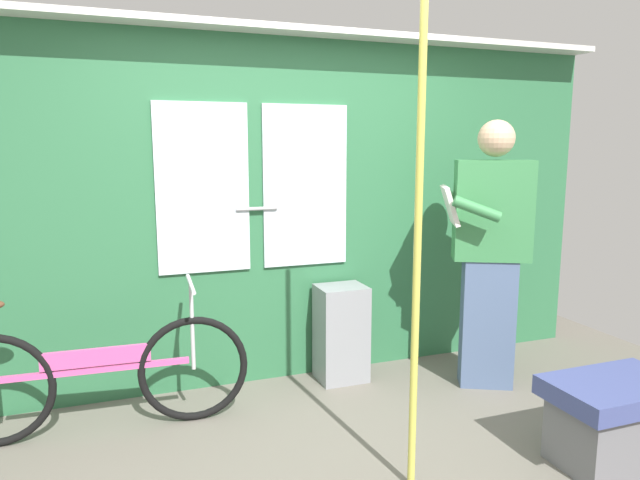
# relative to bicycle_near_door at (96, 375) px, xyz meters

# --- Properties ---
(ground_plane) EXTENTS (5.86, 4.34, 0.04)m
(ground_plane) POSITION_rel_bicycle_near_door_xyz_m (1.25, -0.91, -0.37)
(ground_plane) COLOR #666056
(train_door_wall) EXTENTS (4.86, 0.28, 2.39)m
(train_door_wall) POSITION_rel_bicycle_near_door_xyz_m (1.24, 0.45, 0.90)
(train_door_wall) COLOR #2D6B42
(train_door_wall) RESTS_ON ground_plane
(bicycle_near_door) EXTENTS (1.72, 0.44, 0.85)m
(bicycle_near_door) POSITION_rel_bicycle_near_door_xyz_m (0.00, 0.00, 0.00)
(bicycle_near_door) COLOR black
(bicycle_near_door) RESTS_ON ground_plane
(passenger_reading_newspaper) EXTENTS (0.64, 0.60, 1.80)m
(passenger_reading_newspaper) POSITION_rel_bicycle_near_door_xyz_m (2.50, -0.19, 0.61)
(passenger_reading_newspaper) COLOR slate
(passenger_reading_newspaper) RESTS_ON ground_plane
(trash_bin_by_wall) EXTENTS (0.33, 0.28, 0.68)m
(trash_bin_by_wall) POSITION_rel_bicycle_near_door_xyz_m (1.60, 0.24, -0.01)
(trash_bin_by_wall) COLOR gray
(trash_bin_by_wall) RESTS_ON ground_plane
(handrail_pole) EXTENTS (0.04, 0.04, 2.35)m
(handrail_pole) POSITION_rel_bicycle_near_door_xyz_m (1.43, -1.08, 0.83)
(handrail_pole) COLOR #C6C14C
(handrail_pole) RESTS_ON ground_plane
(bench_seat_corner) EXTENTS (0.70, 0.44, 0.45)m
(bench_seat_corner) POSITION_rel_bicycle_near_door_xyz_m (2.52, -1.26, -0.11)
(bench_seat_corner) COLOR #3D477F
(bench_seat_corner) RESTS_ON ground_plane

